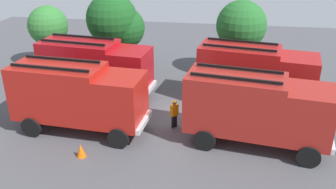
% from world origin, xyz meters
% --- Properties ---
extents(ground_plane, '(46.61, 46.61, 0.00)m').
position_xyz_m(ground_plane, '(0.00, 0.00, 0.00)').
color(ground_plane, '#4C4C51').
extents(fire_truck_0, '(7.38, 3.24, 3.88)m').
position_xyz_m(fire_truck_0, '(-4.49, -2.34, 2.15)').
color(fire_truck_0, '#AC1B14').
rests_on(fire_truck_0, ground).
extents(fire_truck_1, '(7.49, 3.62, 3.88)m').
position_xyz_m(fire_truck_1, '(4.77, -2.45, 2.15)').
color(fire_truck_1, maroon).
rests_on(fire_truck_1, ground).
extents(fire_truck_2, '(7.43, 3.42, 3.88)m').
position_xyz_m(fire_truck_2, '(-5.03, 2.04, 2.15)').
color(fire_truck_2, '#A81017').
rests_on(fire_truck_2, ground).
extents(fire_truck_3, '(7.51, 3.72, 3.88)m').
position_xyz_m(fire_truck_3, '(5.06, 2.40, 2.15)').
color(fire_truck_3, '#A71716').
rests_on(fire_truck_3, ground).
extents(firefighter_0, '(0.46, 0.47, 1.60)m').
position_xyz_m(firefighter_0, '(0.55, -1.26, 0.89)').
color(firefighter_0, black).
rests_on(firefighter_0, ground).
extents(firefighter_1, '(0.44, 0.48, 1.65)m').
position_xyz_m(firefighter_1, '(-4.74, 5.50, 0.92)').
color(firefighter_1, black).
rests_on(firefighter_1, ground).
extents(firefighter_3, '(0.48, 0.45, 1.77)m').
position_xyz_m(firefighter_3, '(7.21, 4.86, 1.00)').
color(firefighter_3, black).
rests_on(firefighter_3, ground).
extents(tree_0, '(3.08, 3.08, 4.78)m').
position_xyz_m(tree_0, '(-10.59, 7.40, 3.22)').
color(tree_0, brown).
rests_on(tree_0, ground).
extents(tree_1, '(3.82, 3.82, 5.92)m').
position_xyz_m(tree_1, '(-5.27, 7.02, 3.99)').
color(tree_1, brown).
rests_on(tree_1, ground).
extents(tree_2, '(3.17, 3.17, 4.91)m').
position_xyz_m(tree_2, '(-4.47, 7.31, 3.30)').
color(tree_2, brown).
rests_on(tree_2, ground).
extents(tree_3, '(3.62, 3.62, 5.61)m').
position_xyz_m(tree_3, '(4.21, 7.42, 3.77)').
color(tree_3, brown).
rests_on(tree_3, ground).
extents(traffic_cone_0, '(0.48, 0.48, 0.68)m').
position_xyz_m(traffic_cone_0, '(-3.56, -4.83, 0.34)').
color(traffic_cone_0, '#F2600C').
rests_on(traffic_cone_0, ground).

